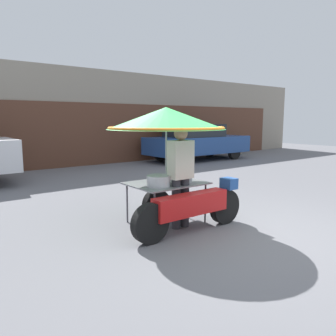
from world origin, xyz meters
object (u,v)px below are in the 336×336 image
Objects in this scene: potted_plant at (238,143)px; vendor_person at (181,172)px; vendor_motorcycle_cart at (169,133)px; parked_car at (197,142)px.

vendor_person is at bearing -143.72° from potted_plant.
potted_plant is at bearing 36.28° from vendor_person.
vendor_motorcycle_cart is 11.96m from potted_plant.
vendor_motorcycle_cart is 0.65m from vendor_person.
parked_car is at bearing 45.81° from vendor_person.
potted_plant is (3.49, 0.72, -0.25)m from parked_car.
parked_car is at bearing 44.46° from vendor_motorcycle_cart.
vendor_person is (0.03, -0.27, -0.59)m from vendor_motorcycle_cart.
vendor_motorcycle_cart is at bearing -144.84° from potted_plant.
potted_plant is at bearing 35.16° from vendor_motorcycle_cart.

